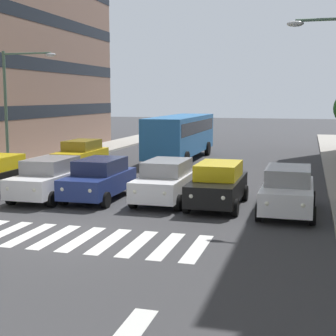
{
  "coord_description": "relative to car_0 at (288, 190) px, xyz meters",
  "views": [
    {
      "loc": [
        -7.0,
        13.74,
        4.3
      ],
      "look_at": [
        -1.14,
        -7.34,
        1.22
      ],
      "focal_mm": 54.23,
      "sensor_mm": 36.0,
      "label": 1
    }
  ],
  "objects": [
    {
      "name": "lane_arrow_0",
      "position": [
        2.37,
        10.68,
        -0.88
      ],
      "size": [
        0.5,
        2.2,
        0.01
      ],
      "primitive_type": "cube",
      "color": "silver",
      "rests_on": "ground_plane"
    },
    {
      "name": "car_3",
      "position": [
        7.75,
        -0.56,
        0.0
      ],
      "size": [
        2.02,
        4.44,
        1.72
      ],
      "color": "navy",
      "rests_on": "ground_plane"
    },
    {
      "name": "street_lamp_right",
      "position": [
        14.31,
        -4.8,
        3.31
      ],
      "size": [
        3.09,
        0.28,
        6.51
      ],
      "color": "#4C6B56",
      "rests_on": "sidewalk_right"
    },
    {
      "name": "car_0",
      "position": [
        0.0,
        0.0,
        0.0
      ],
      "size": [
        2.02,
        4.44,
        1.72
      ],
      "color": "silver",
      "rests_on": "ground_plane"
    },
    {
      "name": "car_row2_0",
      "position": [
        12.45,
        -8.79,
        0.0
      ],
      "size": [
        2.02,
        4.44,
        1.72
      ],
      "color": "gold",
      "rests_on": "ground_plane"
    },
    {
      "name": "crosswalk_markings",
      "position": [
        6.33,
        5.18,
        -0.88
      ],
      "size": [
        8.55,
        2.8,
        0.01
      ],
      "color": "silver",
      "rests_on": "ground_plane"
    },
    {
      "name": "car_4",
      "position": [
        9.84,
        -0.13,
        0.0
      ],
      "size": [
        2.02,
        4.44,
        1.72
      ],
      "color": "silver",
      "rests_on": "ground_plane"
    },
    {
      "name": "car_1",
      "position": [
        2.7,
        -0.55,
        0.0
      ],
      "size": [
        2.02,
        4.44,
        1.72
      ],
      "color": "black",
      "rests_on": "ground_plane"
    },
    {
      "name": "bus_behind_traffic",
      "position": [
        7.75,
        -14.65,
        0.97
      ],
      "size": [
        2.78,
        10.5,
        3.0
      ],
      "color": "#286BAD",
      "rests_on": "ground_plane"
    },
    {
      "name": "car_2",
      "position": [
        4.9,
        -0.82,
        0.0
      ],
      "size": [
        2.02,
        4.44,
        1.72
      ],
      "color": "silver",
      "rests_on": "ground_plane"
    },
    {
      "name": "ground_plane",
      "position": [
        6.33,
        5.18,
        -0.89
      ],
      "size": [
        180.0,
        180.0,
        0.0
      ],
      "primitive_type": "plane",
      "color": "#38383A"
    }
  ]
}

